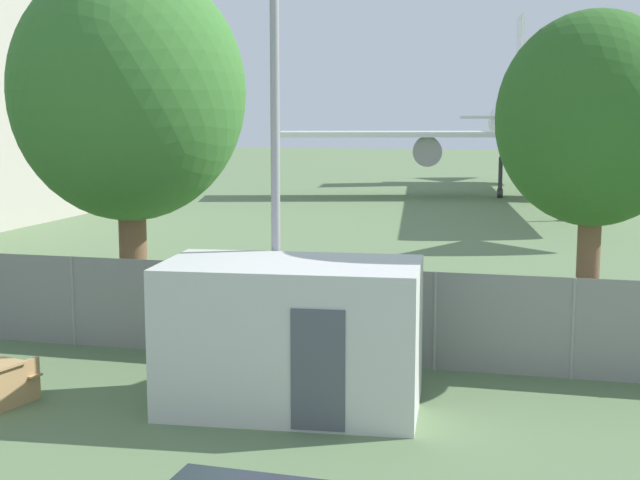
{
  "coord_description": "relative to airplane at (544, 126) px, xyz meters",
  "views": [
    {
      "loc": [
        6.98,
        -5.23,
        4.87
      ],
      "look_at": [
        2.09,
        14.4,
        2.0
      ],
      "focal_mm": 50.0,
      "sensor_mm": 36.0,
      "label": 1
    }
  ],
  "objects": [
    {
      "name": "portable_cabin",
      "position": [
        -3.96,
        -38.42,
        -2.99
      ],
      "size": [
        4.39,
        2.62,
        2.47
      ],
      "rotation": [
        0.0,
        0.0,
        0.08
      ],
      "color": "silver",
      "rests_on": "ground"
    },
    {
      "name": "airplane",
      "position": [
        0.0,
        0.0,
        0.0
      ],
      "size": [
        30.46,
        38.06,
        11.77
      ],
      "rotation": [
        0.0,
        0.0,
        -1.44
      ],
      "color": "white",
      "rests_on": "ground"
    },
    {
      "name": "light_mast",
      "position": [
        -4.58,
        -37.22,
        1.08
      ],
      "size": [
        0.44,
        0.44,
        8.82
      ],
      "color": "#99999E",
      "rests_on": "ground"
    },
    {
      "name": "tree_near_hangar",
      "position": [
        0.88,
        -34.98,
        0.52
      ],
      "size": [
        3.61,
        3.61,
        6.76
      ],
      "color": "brown",
      "rests_on": "ground"
    },
    {
      "name": "tree_behind_benches",
      "position": [
        -8.77,
        -34.32,
        1.09
      ],
      "size": [
        5.08,
        5.08,
        8.14
      ],
      "color": "brown",
      "rests_on": "ground"
    },
    {
      "name": "perimeter_fence",
      "position": [
        -7.01,
        -35.61,
        -3.27
      ],
      "size": [
        56.07,
        0.07,
        1.9
      ],
      "color": "gray",
      "rests_on": "ground"
    }
  ]
}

